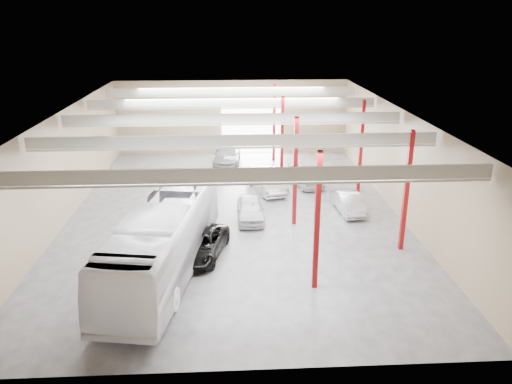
{
  "coord_description": "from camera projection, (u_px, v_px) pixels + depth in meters",
  "views": [
    {
      "loc": [
        -0.3,
        -31.63,
        12.78
      ],
      "look_at": [
        1.34,
        -1.93,
        2.2
      ],
      "focal_mm": 35.0,
      "sensor_mm": 36.0,
      "label": 1
    }
  ],
  "objects": [
    {
      "name": "depot_shell",
      "position": [
        236.0,
        140.0,
        32.85
      ],
      "size": [
        22.12,
        32.12,
        7.06
      ],
      "color": "#46454A",
      "rests_on": "ground"
    },
    {
      "name": "car_row_a",
      "position": [
        250.0,
        209.0,
        32.83
      ],
      "size": [
        1.77,
        4.3,
        1.46
      ],
      "primitive_type": "imported",
      "rotation": [
        0.0,
        0.0,
        0.01
      ],
      "color": "silver",
      "rests_on": "ground"
    },
    {
      "name": "coach_bus",
      "position": [
        164.0,
        239.0,
        25.71
      ],
      "size": [
        5.31,
        13.83,
        3.76
      ],
      "primitive_type": "imported",
      "rotation": [
        0.0,
        0.0,
        -0.16
      ],
      "color": "white",
      "rests_on": "ground"
    },
    {
      "name": "black_sedan",
      "position": [
        201.0,
        244.0,
        27.79
      ],
      "size": [
        3.48,
        5.52,
        1.42
      ],
      "primitive_type": "imported",
      "rotation": [
        0.0,
        0.0,
        -0.23
      ],
      "color": "black",
      "rests_on": "ground"
    },
    {
      "name": "car_right_near",
      "position": [
        348.0,
        202.0,
        34.13
      ],
      "size": [
        1.82,
        4.27,
        1.37
      ],
      "primitive_type": "imported",
      "rotation": [
        0.0,
        0.0,
        0.09
      ],
      "color": "#ACACB0",
      "rests_on": "ground"
    },
    {
      "name": "car_row_b",
      "position": [
        267.0,
        180.0,
        38.14
      ],
      "size": [
        3.1,
        5.43,
        1.69
      ],
      "primitive_type": "imported",
      "rotation": [
        0.0,
        0.0,
        0.27
      ],
      "color": "#A9A9AE",
      "rests_on": "ground"
    },
    {
      "name": "car_row_c",
      "position": [
        227.0,
        155.0,
        45.05
      ],
      "size": [
        2.67,
        5.78,
        1.64
      ],
      "primitive_type": "imported",
      "rotation": [
        0.0,
        0.0,
        -0.07
      ],
      "color": "slate",
      "rests_on": "ground"
    },
    {
      "name": "car_right_far",
      "position": [
        305.0,
        175.0,
        39.63
      ],
      "size": [
        2.94,
        5.02,
        1.61
      ],
      "primitive_type": "imported",
      "rotation": [
        0.0,
        0.0,
        0.24
      ],
      "color": "silver",
      "rests_on": "ground"
    }
  ]
}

